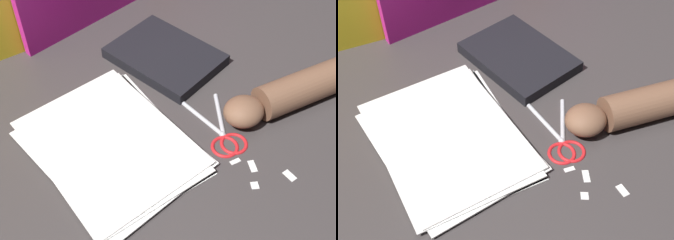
{
  "view_description": "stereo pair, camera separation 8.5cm",
  "coord_description": "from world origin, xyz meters",
  "views": [
    {
      "loc": [
        -0.29,
        -0.44,
        0.69
      ],
      "look_at": [
        0.06,
        0.01,
        0.06
      ],
      "focal_mm": 50.0,
      "sensor_mm": 36.0,
      "label": 1
    },
    {
      "loc": [
        -0.21,
        -0.49,
        0.69
      ],
      "look_at": [
        0.06,
        0.01,
        0.06
      ],
      "focal_mm": 50.0,
      "sensor_mm": 36.0,
      "label": 2
    }
  ],
  "objects": [
    {
      "name": "scissors",
      "position": [
        0.15,
        -0.05,
        0.0
      ],
      "size": [
        0.12,
        0.17,
        0.01
      ],
      "color": "silver",
      "rests_on": "ground_plane"
    },
    {
      "name": "book_closed",
      "position": [
        0.2,
        0.2,
        0.01
      ],
      "size": [
        0.21,
        0.26,
        0.03
      ],
      "color": "black",
      "rests_on": "ground_plane"
    },
    {
      "name": "hand_forearm",
      "position": [
        0.33,
        -0.07,
        0.03
      ],
      "size": [
        0.32,
        0.13,
        0.07
      ],
      "color": "brown",
      "rests_on": "ground_plane"
    },
    {
      "name": "paper_scrap_mid",
      "position": [
        0.19,
        -0.19,
        0.0
      ],
      "size": [
        0.01,
        0.02,
        0.0
      ],
      "color": "white",
      "rests_on": "ground_plane"
    },
    {
      "name": "paper_scrap_side",
      "position": [
        0.13,
        -0.11,
        0.0
      ],
      "size": [
        0.02,
        0.01,
        0.0
      ],
      "color": "white",
      "rests_on": "ground_plane"
    },
    {
      "name": "paper_stack",
      "position": [
        -0.03,
        0.06,
        0.01
      ],
      "size": [
        0.28,
        0.35,
        0.02
      ],
      "color": "white",
      "rests_on": "ground_plane"
    },
    {
      "name": "paper_scrap_near",
      "position": [
        0.12,
        -0.17,
        0.0
      ],
      "size": [
        0.02,
        0.02,
        0.0
      ],
      "color": "white",
      "rests_on": "ground_plane"
    },
    {
      "name": "ground_plane",
      "position": [
        0.0,
        0.0,
        0.0
      ],
      "size": [
        6.0,
        6.0,
        0.0
      ],
      "primitive_type": "plane",
      "color": "#3D3838"
    },
    {
      "name": "paper_scrap_far",
      "position": [
        0.15,
        -0.13,
        0.0
      ],
      "size": [
        0.02,
        0.03,
        0.0
      ],
      "color": "white",
      "rests_on": "ground_plane"
    }
  ]
}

